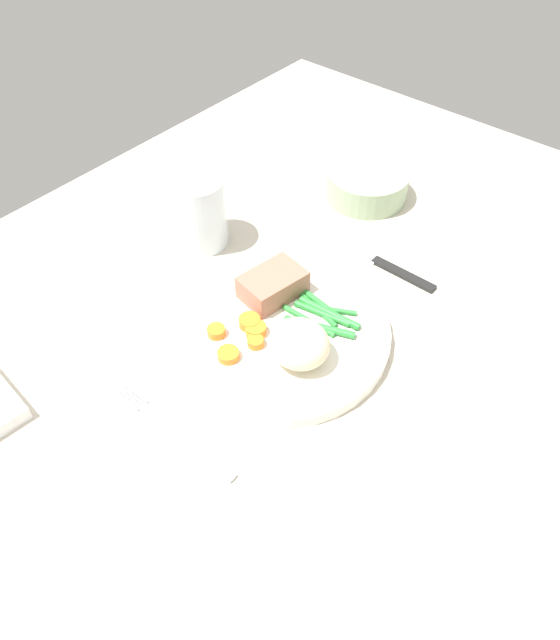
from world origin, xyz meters
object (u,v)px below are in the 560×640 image
Objects in this scene: knife at (369,257)px; water_glass at (199,216)px; dinner_plate at (280,331)px; meat_portion at (273,285)px; fork at (174,431)px; salad_bowl at (367,183)px.

water_glass is (-11.53, 19.55, 3.91)cm from knife.
dinner_plate is 3.44× the size of meat_portion.
meat_portion is 21.07cm from fork.
water_glass is (23.36, 19.52, 3.91)cm from fork.
meat_portion is 0.63× the size of salad_bowl.
meat_portion is at bearing -100.93° from water_glass.
salad_bowl is (25.67, 3.92, -0.80)cm from meat_portion.
knife is (14.47, -4.31, -2.94)cm from meat_portion.
meat_portion reaches higher than knife.
knife is at bearing -0.91° from dinner_plate.
fork is 0.81× the size of knife.
water_glass is at bearing 41.49° from fork.
meat_portion is at bearing 49.40° from dinner_plate.
meat_portion reaches higher than fork.
knife is 14.06cm from salad_bowl.
dinner_plate is 20.56cm from water_glass.
knife is at bearing -59.47° from water_glass.
meat_portion is 15.38cm from knife.
salad_bowl reaches higher than fork.
fork is 34.89cm from knife.
water_glass is (2.94, 15.24, 0.97)cm from meat_portion.
fork is at bearing -169.92° from salad_bowl.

